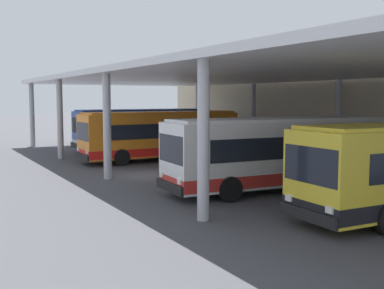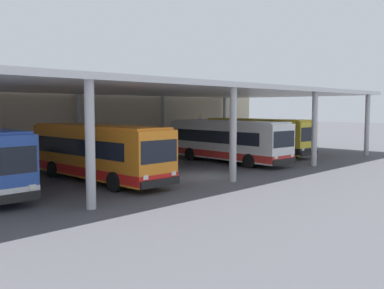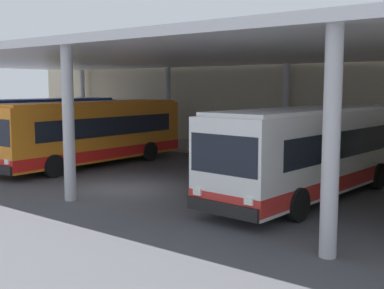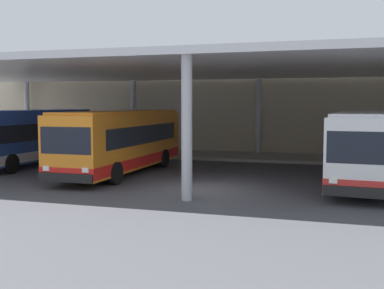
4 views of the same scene
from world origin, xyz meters
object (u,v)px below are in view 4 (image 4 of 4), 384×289
Objects in this scene: bus_second_bay at (122,141)px; bench_waiting at (115,144)px; bus_middle_bay at (365,147)px; trash_bin at (77,143)px; bus_nearest_bay at (29,136)px.

bench_waiting is at bearing 118.35° from bus_second_bay.
bus_middle_bay is 21.06m from trash_bin.
bus_nearest_bay is at bearing 175.73° from bus_middle_bay.
trash_bin is at bearing 99.08° from bus_nearest_bay.
bus_nearest_bay reaches higher than bench_waiting.
bus_nearest_bay is 1.00× the size of bus_second_bay.
bus_nearest_bay is 7.18m from trash_bin.
bus_second_bay is at bearing -179.33° from bus_middle_bay.
bus_second_bay is 11.51m from trash_bin.
bus_nearest_bay is at bearing 167.20° from bus_second_bay.
bus_middle_bay is (11.61, 0.13, 0.00)m from bus_second_bay.
bus_nearest_bay is 6.73m from bus_second_bay.
bench_waiting is 2.95m from trash_bin.
trash_bin is at bearing -174.38° from bench_waiting.
bus_nearest_bay is 0.99× the size of bus_middle_bay.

